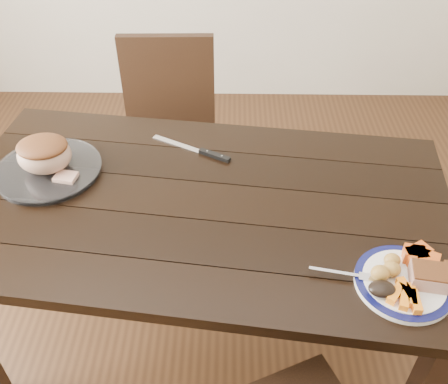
{
  "coord_description": "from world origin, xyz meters",
  "views": [
    {
      "loc": [
        0.1,
        -1.19,
        1.81
      ],
      "look_at": [
        0.08,
        -0.02,
        0.8
      ],
      "focal_mm": 40.0,
      "sensor_mm": 36.0,
      "label": 1
    }
  ],
  "objects_px": {
    "dining_table": "(200,220)",
    "chair_far": "(169,130)",
    "dinner_plate": "(403,283)",
    "pork_slice": "(429,277)",
    "roast_joint": "(44,155)",
    "fork": "(347,274)",
    "serving_platter": "(49,171)",
    "carving_knife": "(205,152)"
  },
  "relations": [
    {
      "from": "dinner_plate",
      "to": "fork",
      "type": "height_order",
      "value": "fork"
    },
    {
      "from": "chair_far",
      "to": "carving_knife",
      "type": "distance_m",
      "value": 0.58
    },
    {
      "from": "dining_table",
      "to": "serving_platter",
      "type": "relative_size",
      "value": 4.92
    },
    {
      "from": "chair_far",
      "to": "roast_joint",
      "type": "distance_m",
      "value": 0.76
    },
    {
      "from": "chair_far",
      "to": "fork",
      "type": "distance_m",
      "value": 1.24
    },
    {
      "from": "carving_knife",
      "to": "pork_slice",
      "type": "bearing_deg",
      "value": -15.49
    },
    {
      "from": "dining_table",
      "to": "serving_platter",
      "type": "height_order",
      "value": "serving_platter"
    },
    {
      "from": "pork_slice",
      "to": "roast_joint",
      "type": "height_order",
      "value": "roast_joint"
    },
    {
      "from": "dinner_plate",
      "to": "fork",
      "type": "bearing_deg",
      "value": 173.23
    },
    {
      "from": "chair_far",
      "to": "fork",
      "type": "xyz_separation_m",
      "value": [
        0.6,
        -1.06,
        0.25
      ]
    },
    {
      "from": "dining_table",
      "to": "fork",
      "type": "relative_size",
      "value": 9.57
    },
    {
      "from": "chair_far",
      "to": "carving_knife",
      "type": "relative_size",
      "value": 3.19
    },
    {
      "from": "serving_platter",
      "to": "fork",
      "type": "xyz_separation_m",
      "value": [
        0.93,
        -0.45,
        0.01
      ]
    },
    {
      "from": "dinner_plate",
      "to": "roast_joint",
      "type": "xyz_separation_m",
      "value": [
        -1.08,
        0.46,
        0.07
      ]
    },
    {
      "from": "chair_far",
      "to": "roast_joint",
      "type": "height_order",
      "value": "chair_far"
    },
    {
      "from": "fork",
      "to": "roast_joint",
      "type": "height_order",
      "value": "roast_joint"
    },
    {
      "from": "dinner_plate",
      "to": "roast_joint",
      "type": "bearing_deg",
      "value": 156.79
    },
    {
      "from": "carving_knife",
      "to": "fork",
      "type": "bearing_deg",
      "value": -25.85
    },
    {
      "from": "pork_slice",
      "to": "carving_knife",
      "type": "distance_m",
      "value": 0.85
    },
    {
      "from": "pork_slice",
      "to": "roast_joint",
      "type": "distance_m",
      "value": 1.23
    },
    {
      "from": "dining_table",
      "to": "dinner_plate",
      "type": "bearing_deg",
      "value": -30.72
    },
    {
      "from": "serving_platter",
      "to": "roast_joint",
      "type": "relative_size",
      "value": 1.94
    },
    {
      "from": "dinner_plate",
      "to": "fork",
      "type": "xyz_separation_m",
      "value": [
        -0.15,
        0.02,
        0.01
      ]
    },
    {
      "from": "pork_slice",
      "to": "dinner_plate",
      "type": "bearing_deg",
      "value": 175.24
    },
    {
      "from": "serving_platter",
      "to": "carving_knife",
      "type": "height_order",
      "value": "serving_platter"
    },
    {
      "from": "dining_table",
      "to": "pork_slice",
      "type": "bearing_deg",
      "value": -28.67
    },
    {
      "from": "dinner_plate",
      "to": "serving_platter",
      "type": "bearing_deg",
      "value": 156.79
    },
    {
      "from": "chair_far",
      "to": "serving_platter",
      "type": "xyz_separation_m",
      "value": [
        -0.33,
        -0.61,
        0.23
      ]
    },
    {
      "from": "dining_table",
      "to": "chair_far",
      "type": "bearing_deg",
      "value": 104.13
    },
    {
      "from": "dining_table",
      "to": "roast_joint",
      "type": "height_order",
      "value": "roast_joint"
    },
    {
      "from": "dining_table",
      "to": "chair_far",
      "type": "height_order",
      "value": "chair_far"
    },
    {
      "from": "serving_platter",
      "to": "carving_knife",
      "type": "xyz_separation_m",
      "value": [
        0.52,
        0.12,
        -0.0
      ]
    },
    {
      "from": "fork",
      "to": "dining_table",
      "type": "bearing_deg",
      "value": 153.8
    },
    {
      "from": "dining_table",
      "to": "fork",
      "type": "bearing_deg",
      "value": -37.33
    },
    {
      "from": "chair_far",
      "to": "dining_table",
      "type": "bearing_deg",
      "value": 102.49
    },
    {
      "from": "dining_table",
      "to": "pork_slice",
      "type": "height_order",
      "value": "pork_slice"
    },
    {
      "from": "fork",
      "to": "carving_knife",
      "type": "distance_m",
      "value": 0.7
    },
    {
      "from": "dining_table",
      "to": "fork",
      "type": "height_order",
      "value": "fork"
    },
    {
      "from": "dinner_plate",
      "to": "pork_slice",
      "type": "bearing_deg",
      "value": -4.76
    },
    {
      "from": "fork",
      "to": "roast_joint",
      "type": "relative_size",
      "value": 1.0
    },
    {
      "from": "carving_knife",
      "to": "roast_joint",
      "type": "bearing_deg",
      "value": -139.0
    },
    {
      "from": "roast_joint",
      "to": "chair_far",
      "type": "bearing_deg",
      "value": 61.42
    }
  ]
}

